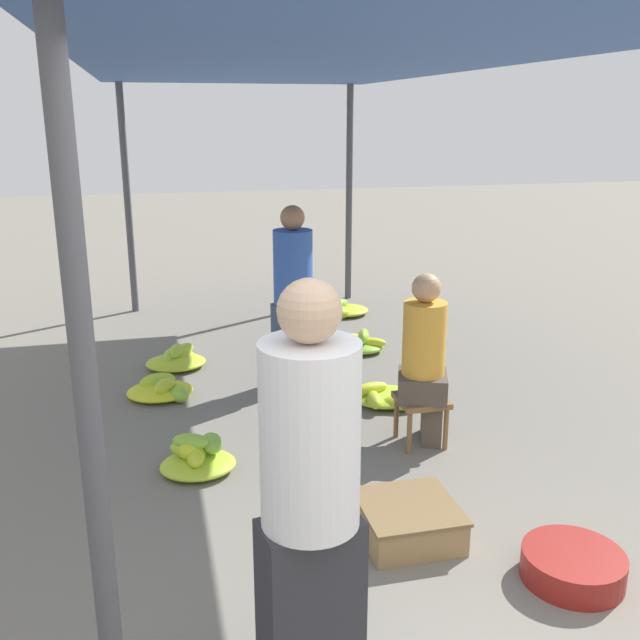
# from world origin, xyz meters

# --- Properties ---
(canopy_post_front_left) EXTENTS (0.08, 0.08, 2.62)m
(canopy_post_front_left) POSITION_xyz_m (-1.33, 0.30, 1.31)
(canopy_post_front_left) COLOR #4C4C51
(canopy_post_front_left) RESTS_ON ground
(canopy_post_back_left) EXTENTS (0.08, 0.08, 2.62)m
(canopy_post_back_left) POSITION_xyz_m (-1.33, 6.70, 1.31)
(canopy_post_back_left) COLOR #4C4C51
(canopy_post_back_left) RESTS_ON ground
(canopy_post_back_right) EXTENTS (0.08, 0.08, 2.62)m
(canopy_post_back_right) POSITION_xyz_m (1.33, 6.70, 1.31)
(canopy_post_back_right) COLOR #4C4C51
(canopy_post_back_right) RESTS_ON ground
(canopy_tarp) EXTENTS (3.06, 6.80, 0.04)m
(canopy_tarp) POSITION_xyz_m (0.00, 3.50, 2.64)
(canopy_tarp) COLOR #33569E
(canopy_tarp) RESTS_ON canopy_post_front_left
(vendor_foreground) EXTENTS (0.43, 0.43, 1.75)m
(vendor_foreground) POSITION_xyz_m (-0.59, 0.44, 0.91)
(vendor_foreground) COLOR #2D2D33
(vendor_foreground) RESTS_ON ground
(stool) EXTENTS (0.34, 0.34, 0.35)m
(stool) POSITION_xyz_m (0.70, 2.53, 0.29)
(stool) COLOR brown
(stool) RESTS_ON ground
(vendor_seated) EXTENTS (0.44, 0.44, 1.25)m
(vendor_seated) POSITION_xyz_m (0.71, 2.54, 0.64)
(vendor_seated) COLOR #4C4238
(vendor_seated) RESTS_ON ground
(basin_black) EXTENTS (0.52, 0.52, 0.15)m
(basin_black) POSITION_xyz_m (0.88, 0.87, 0.08)
(basin_black) COLOR maroon
(basin_black) RESTS_ON ground
(banana_pile_left_0) EXTENTS (0.55, 0.51, 0.18)m
(banana_pile_left_0) POSITION_xyz_m (-1.09, 3.86, 0.07)
(banana_pile_left_0) COLOR #B7CE2B
(banana_pile_left_0) RESTS_ON ground
(banana_pile_left_1) EXTENTS (0.55, 0.59, 0.18)m
(banana_pile_left_1) POSITION_xyz_m (-0.93, 4.60, 0.07)
(banana_pile_left_1) COLOR #9EC330
(banana_pile_left_1) RESTS_ON ground
(banana_pile_left_2) EXTENTS (0.50, 0.44, 0.25)m
(banana_pile_left_2) POSITION_xyz_m (-0.90, 2.49, 0.10)
(banana_pile_left_2) COLOR #B7CE2B
(banana_pile_left_2) RESTS_ON ground
(banana_pile_right_0) EXTENTS (0.48, 0.48, 0.23)m
(banana_pile_right_0) POSITION_xyz_m (0.87, 4.60, 0.08)
(banana_pile_right_0) COLOR #91BE32
(banana_pile_right_0) RESTS_ON ground
(banana_pile_right_1) EXTENTS (0.57, 0.53, 0.18)m
(banana_pile_right_1) POSITION_xyz_m (0.68, 3.26, 0.06)
(banana_pile_right_1) COLOR #89BB34
(banana_pile_right_1) RESTS_ON ground
(banana_pile_right_2) EXTENTS (0.66, 0.54, 0.18)m
(banana_pile_right_2) POSITION_xyz_m (1.03, 5.95, 0.06)
(banana_pile_right_2) COLOR #9BC230
(banana_pile_right_2) RESTS_ON ground
(crate_near) EXTENTS (0.53, 0.53, 0.21)m
(crate_near) POSITION_xyz_m (0.19, 1.42, 0.10)
(crate_near) COLOR #9E7A4C
(crate_near) RESTS_ON ground
(shopper_walking_mid) EXTENTS (0.39, 0.39, 1.57)m
(shopper_walking_mid) POSITION_xyz_m (0.05, 3.90, 0.81)
(shopper_walking_mid) COLOR #384766
(shopper_walking_mid) RESTS_ON ground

